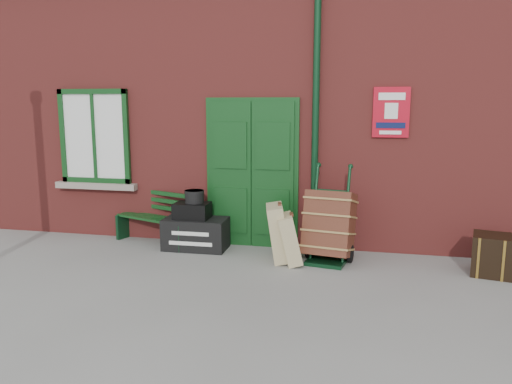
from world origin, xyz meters
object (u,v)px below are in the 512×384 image
(bench, at_px, (157,216))
(houdini_trunk, at_px, (196,234))
(porter_trolley, at_px, (329,225))
(dark_trunk, at_px, (503,256))

(bench, distance_m, houdini_trunk, 0.76)
(porter_trolley, distance_m, dark_trunk, 2.23)
(dark_trunk, bearing_deg, bench, -174.17)
(bench, distance_m, dark_trunk, 4.95)
(bench, height_order, porter_trolley, porter_trolley)
(houdini_trunk, bearing_deg, porter_trolley, -5.89)
(houdini_trunk, xyz_separation_m, porter_trolley, (2.01, -0.16, 0.28))
(bench, bearing_deg, houdini_trunk, 3.29)
(bench, height_order, dark_trunk, bench)
(houdini_trunk, relative_size, porter_trolley, 0.71)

